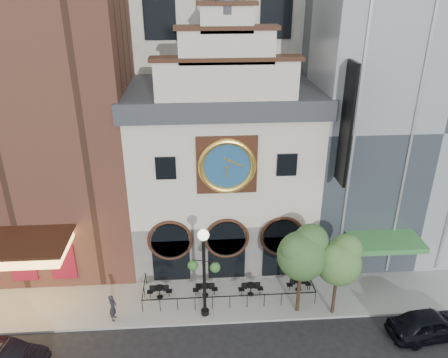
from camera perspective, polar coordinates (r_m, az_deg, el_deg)
name	(u,v)px	position (r m, az deg, el deg)	size (l,w,h in m)	color
ground	(231,324)	(27.19, 0.98, -18.38)	(120.00, 120.00, 0.00)	black
sidewalk	(228,295)	(29.01, 0.55, -14.90)	(44.00, 5.00, 0.15)	gray
clock_building	(223,168)	(30.10, -0.19, 1.47)	(12.60, 8.78, 18.65)	#605E5B
theater_building	(24,78)	(32.32, -24.70, 11.89)	(14.00, 15.60, 25.00)	brown
retail_building	(400,107)	(34.29, 22.03, 8.70)	(14.00, 14.40, 20.00)	gray
cafe_railing	(228,288)	(28.68, 0.55, -14.09)	(10.60, 2.60, 0.90)	black
bistro_0	(160,291)	(28.72, -8.42, -14.30)	(1.58, 0.68, 0.90)	black
bistro_1	(205,289)	(28.60, -2.47, -14.20)	(1.58, 0.68, 0.90)	black
bistro_2	(251,289)	(28.68, 3.52, -14.10)	(1.58, 0.68, 0.90)	black
bistro_3	(299,284)	(29.38, 9.74, -13.38)	(1.58, 0.68, 0.90)	black
car_right	(430,324)	(28.45, 25.33, -16.79)	(1.93, 4.79, 1.63)	black
car_left	(7,356)	(27.02, -26.53, -20.00)	(1.44, 4.14, 1.36)	black
pedestrian	(113,308)	(27.46, -14.31, -15.96)	(0.63, 0.42, 1.74)	#222227
lamppost	(204,264)	(25.29, -2.64, -11.03)	(1.86, 0.89, 5.92)	black
tree_left	(303,252)	(25.66, 10.27, -9.35)	(2.99, 2.88, 5.75)	#382619
tree_right	(340,259)	(26.19, 14.85, -10.13)	(2.70, 2.60, 5.21)	#382619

